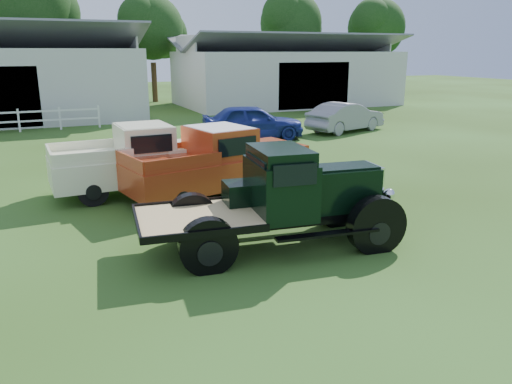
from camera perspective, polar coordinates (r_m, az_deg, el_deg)
name	(u,v)px	position (r m, az deg, el deg)	size (l,w,h in m)	color
ground	(270,257)	(10.35, 1.66, -7.40)	(120.00, 120.00, 0.00)	#273B0D
shed_right	(286,70)	(39.95, 3.42, 13.71)	(16.80, 9.20, 5.20)	beige
tree_b	(28,27)	(42.62, -24.59, 16.75)	(6.90, 6.90, 11.50)	black
tree_c	(152,45)	(42.57, -11.76, 16.11)	(5.40, 5.40, 9.00)	black
tree_d	(291,40)	(47.98, 3.97, 16.93)	(6.00, 6.00, 10.00)	black
tree_e	(375,43)	(50.52, 13.48, 16.21)	(5.70, 5.70, 9.50)	black
vintage_flatbed	(275,199)	(10.51, 2.20, -0.76)	(5.47, 2.17, 2.17)	black
red_pickup	(217,161)	(14.41, -4.50, 3.51)	(5.57, 2.14, 2.03)	#B13B1A
white_pickup	(142,159)	(15.19, -12.94, 3.67)	(5.35, 2.08, 1.97)	#ECEAC0
misc_car_blue	(252,122)	(23.93, -0.42, 8.03)	(1.94, 4.83, 1.64)	navy
misc_car_grey	(346,117)	(26.64, 10.21, 8.43)	(1.59, 4.56, 1.50)	gray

